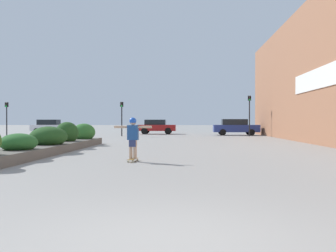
% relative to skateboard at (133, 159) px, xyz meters
% --- Properties ---
extents(ground_plane, '(300.00, 300.00, 0.00)m').
position_rel_skateboard_xyz_m(ground_plane, '(1.68, -8.49, -0.07)').
color(ground_plane, gray).
extents(building_wall_right, '(0.67, 43.79, 9.10)m').
position_rel_skateboard_xyz_m(building_wall_right, '(9.71, 7.87, 4.47)').
color(building_wall_right, '#9E6647').
rests_on(building_wall_right, ground_plane).
extents(planter_box, '(1.60, 13.79, 1.35)m').
position_rel_skateboard_xyz_m(planter_box, '(-4.26, 3.47, 0.40)').
color(planter_box, '#605B54').
rests_on(planter_box, ground_plane).
extents(skateboard, '(0.31, 0.80, 0.10)m').
position_rel_skateboard_xyz_m(skateboard, '(0.00, 0.00, 0.00)').
color(skateboard, olive).
rests_on(skateboard, ground_plane).
extents(skateboarder, '(1.32, 0.26, 1.41)m').
position_rel_skateboard_xyz_m(skateboarder, '(-0.00, 0.00, 0.88)').
color(skateboarder, tan).
rests_on(skateboarder, skateboard).
extents(car_leftmost, '(4.14, 2.05, 1.60)m').
position_rel_skateboard_xyz_m(car_leftmost, '(-1.61, 28.70, 0.77)').
color(car_leftmost, maroon).
rests_on(car_leftmost, ground_plane).
extents(car_center_left, '(4.16, 1.84, 1.61)m').
position_rel_skateboard_xyz_m(car_center_left, '(-14.06, 29.66, 0.76)').
color(car_center_left, silver).
rests_on(car_center_left, ground_plane).
extents(car_center_right, '(4.57, 1.92, 1.63)m').
position_rel_skateboard_xyz_m(car_center_right, '(6.71, 25.60, 0.77)').
color(car_center_right, navy).
rests_on(car_center_right, ground_plane).
extents(traffic_light_left, '(0.28, 0.30, 3.23)m').
position_rel_skateboard_xyz_m(traffic_light_left, '(-4.37, 22.35, 2.15)').
color(traffic_light_left, black).
rests_on(traffic_light_left, ground_plane).
extents(traffic_light_right, '(0.28, 0.30, 3.80)m').
position_rel_skateboard_xyz_m(traffic_light_right, '(7.63, 22.68, 2.49)').
color(traffic_light_right, black).
rests_on(traffic_light_right, ground_plane).
extents(traffic_light_far_left, '(0.28, 0.30, 3.25)m').
position_rel_skateboard_xyz_m(traffic_light_far_left, '(-15.62, 22.52, 2.16)').
color(traffic_light_far_left, black).
rests_on(traffic_light_far_left, ground_plane).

